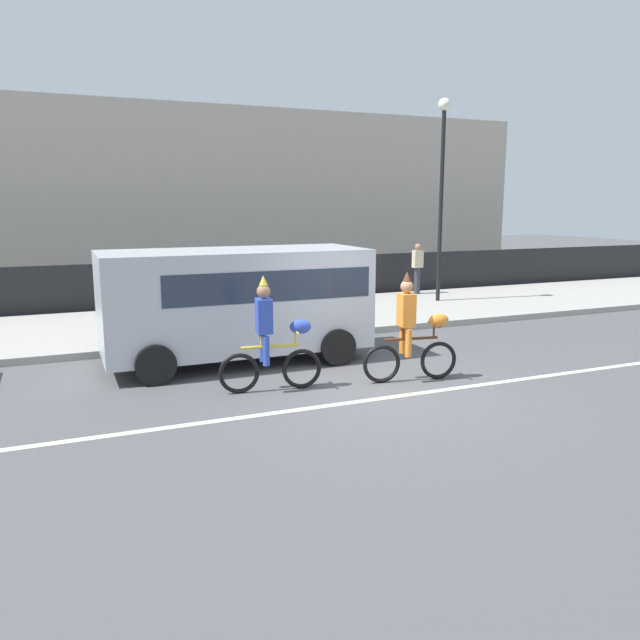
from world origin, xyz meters
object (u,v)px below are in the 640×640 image
Objects in this scene: parade_cyclist_orange at (412,334)px; parade_cyclist_cobalt at (271,341)px; parked_van_silver at (239,297)px; street_lamp_post at (442,171)px; pedestrian_onlooker at (417,267)px.

parade_cyclist_cobalt is at bearing 170.76° from parade_cyclist_orange.
parked_van_silver reaches higher than parade_cyclist_cobalt.
street_lamp_post is (7.36, 4.23, 2.71)m from parked_van_silver.
parked_van_silver is 8.91m from street_lamp_post.
parade_cyclist_orange is 0.33× the size of street_lamp_post.
parade_cyclist_orange is 8.96m from street_lamp_post.
parked_van_silver reaches higher than pedestrian_onlooker.
parade_cyclist_orange reaches higher than pedestrian_onlooker.
parked_van_silver is at bearing -142.77° from pedestrian_onlooker.
parade_cyclist_cobalt is 10.26m from street_lamp_post.
parked_van_silver reaches higher than parade_cyclist_orange.
street_lamp_post reaches higher than parked_van_silver.
street_lamp_post is 3.62× the size of pedestrian_onlooker.
parked_van_silver is 9.50m from pedestrian_onlooker.
parade_cyclist_orange is at bearing -46.81° from parked_van_silver.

